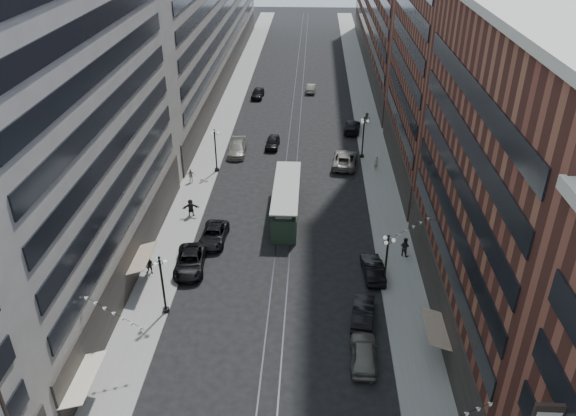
% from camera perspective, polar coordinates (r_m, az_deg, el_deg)
% --- Properties ---
extents(ground, '(220.00, 220.00, 0.00)m').
position_cam_1_polar(ground, '(74.53, 0.40, 5.24)').
color(ground, black).
rests_on(ground, ground).
extents(sidewalk_west, '(4.00, 180.00, 0.15)m').
position_cam_1_polar(sidewalk_west, '(84.77, -6.84, 8.17)').
color(sidewalk_west, gray).
rests_on(sidewalk_west, ground).
extents(sidewalk_east, '(4.00, 180.00, 0.15)m').
position_cam_1_polar(sidewalk_east, '(84.09, 8.27, 7.89)').
color(sidewalk_east, gray).
rests_on(sidewalk_east, ground).
extents(rail_west, '(0.12, 180.00, 0.02)m').
position_cam_1_polar(rail_west, '(83.76, 0.20, 8.06)').
color(rail_west, '#2D2D33').
rests_on(rail_west, ground).
extents(rail_east, '(0.12, 180.00, 0.02)m').
position_cam_1_polar(rail_east, '(83.71, 1.17, 8.05)').
color(rail_east, '#2D2D33').
rests_on(rail_east, ground).
extents(building_west_mid, '(8.00, 36.00, 28.00)m').
position_cam_1_polar(building_west_mid, '(48.31, -21.69, 7.24)').
color(building_west_mid, '#9C968A').
rests_on(building_west_mid, ground).
extents(building_west_far, '(8.00, 90.00, 26.00)m').
position_cam_1_polar(building_west_far, '(107.18, -8.43, 19.75)').
color(building_west_far, '#9C968A').
rests_on(building_west_far, ground).
extents(building_east_mid, '(8.00, 30.00, 24.00)m').
position_cam_1_polar(building_east_mid, '(42.92, 21.93, 1.48)').
color(building_east_mid, brown).
rests_on(building_east_mid, ground).
extents(building_east_far, '(8.00, 72.00, 24.00)m').
position_cam_1_polar(building_east_far, '(115.31, 10.40, 19.77)').
color(building_east_far, brown).
rests_on(building_east_far, ground).
extents(lamppost_sw_far, '(1.03, 1.14, 5.52)m').
position_cam_1_polar(lamppost_sw_far, '(46.76, -12.64, -7.42)').
color(lamppost_sw_far, black).
rests_on(lamppost_sw_far, sidewalk_west).
extents(lamppost_sw_mid, '(1.03, 1.14, 5.52)m').
position_cam_1_polar(lamppost_sw_mid, '(69.67, -7.38, 5.97)').
color(lamppost_sw_mid, black).
rests_on(lamppost_sw_mid, sidewalk_west).
extents(lamppost_se_far, '(1.03, 1.14, 5.52)m').
position_cam_1_polar(lamppost_se_far, '(48.92, 9.95, -5.27)').
color(lamppost_se_far, black).
rests_on(lamppost_se_far, sidewalk_east).
extents(lamppost_se_mid, '(1.03, 1.14, 5.52)m').
position_cam_1_polar(lamppost_se_mid, '(73.56, 7.65, 7.25)').
color(lamppost_se_mid, black).
rests_on(lamppost_se_mid, sidewalk_east).
extents(streetcar, '(2.74, 12.36, 3.42)m').
position_cam_1_polar(streetcar, '(60.27, -0.17, 0.68)').
color(streetcar, '#223525').
rests_on(streetcar, ground).
extents(car_2, '(3.08, 5.93, 1.60)m').
position_cam_1_polar(car_2, '(52.84, -9.92, -5.39)').
color(car_2, black).
rests_on(car_2, ground).
extents(car_4, '(2.15, 4.89, 1.64)m').
position_cam_1_polar(car_4, '(43.28, 7.69, -14.39)').
color(car_4, '#636058').
rests_on(car_4, ground).
extents(pedestrian_2, '(0.89, 0.56, 1.72)m').
position_cam_1_polar(pedestrian_2, '(52.71, -13.90, -5.69)').
color(pedestrian_2, black).
rests_on(pedestrian_2, sidewalk_west).
extents(car_7, '(2.60, 5.38, 1.48)m').
position_cam_1_polar(car_7, '(56.49, -7.56, -2.74)').
color(car_7, black).
rests_on(car_7, ground).
extents(car_8, '(2.39, 5.55, 1.59)m').
position_cam_1_polar(car_8, '(75.27, -5.20, 6.03)').
color(car_8, gray).
rests_on(car_8, ground).
extents(car_9, '(2.16, 4.74, 1.58)m').
position_cam_1_polar(car_9, '(97.11, -3.10, 11.57)').
color(car_9, black).
rests_on(car_9, ground).
extents(car_10, '(2.07, 4.93, 1.58)m').
position_cam_1_polar(car_10, '(51.77, 8.61, -6.09)').
color(car_10, black).
rests_on(car_10, ground).
extents(car_11, '(3.65, 6.58, 1.74)m').
position_cam_1_polar(car_11, '(72.06, 5.76, 4.95)').
color(car_11, slate).
rests_on(car_11, ground).
extents(car_12, '(2.80, 5.58, 1.55)m').
position_cam_1_polar(car_12, '(82.99, 6.53, 8.23)').
color(car_12, black).
rests_on(car_12, ground).
extents(car_13, '(1.97, 4.44, 1.48)m').
position_cam_1_polar(car_13, '(77.13, -1.59, 6.69)').
color(car_13, black).
rests_on(car_13, ground).
extents(car_14, '(1.64, 4.33, 1.41)m').
position_cam_1_polar(car_14, '(100.12, 2.34, 12.09)').
color(car_14, gray).
rests_on(car_14, ground).
extents(pedestrian_5, '(1.87, 0.91, 1.94)m').
position_cam_1_polar(pedestrian_5, '(60.89, -9.85, 0.03)').
color(pedestrian_5, black).
rests_on(pedestrian_5, sidewalk_west).
extents(pedestrian_6, '(1.07, 0.67, 1.70)m').
position_cam_1_polar(pedestrian_6, '(68.18, -9.84, 3.28)').
color(pedestrian_6, '#A19585').
rests_on(pedestrian_6, sidewalk_west).
extents(pedestrian_7, '(1.06, 0.98, 1.94)m').
position_cam_1_polar(pedestrian_7, '(54.69, 11.78, -3.87)').
color(pedestrian_7, black).
rests_on(pedestrian_7, sidewalk_east).
extents(pedestrian_8, '(0.84, 0.77, 1.92)m').
position_cam_1_polar(pedestrian_8, '(71.03, 8.90, 4.57)').
color(pedestrian_8, '#B8AD99').
rests_on(pedestrian_8, sidewalk_east).
extents(pedestrian_9, '(1.10, 0.64, 1.60)m').
position_cam_1_polar(pedestrian_9, '(86.08, 8.01, 9.05)').
color(pedestrian_9, black).
rests_on(pedestrian_9, sidewalk_east).
extents(car_extra_0, '(2.31, 4.95, 1.57)m').
position_cam_1_polar(car_extra_0, '(46.79, 7.64, -10.45)').
color(car_extra_0, black).
rests_on(car_extra_0, ground).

